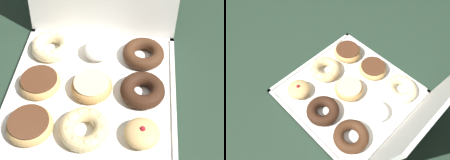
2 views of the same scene
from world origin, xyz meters
TOP-DOWN VIEW (x-y plane):
  - ground_plane at (0.00, 0.00)m, footprint 3.00×3.00m
  - donut_box at (0.00, 0.00)m, footprint 0.44×0.44m
  - chocolate_frosted_donut_0 at (-0.13, -0.13)m, footprint 0.11×0.11m
  - cruller_donut_1 at (0.00, -0.13)m, footprint 0.12×0.12m
  - jelly_filled_donut_2 at (0.14, -0.13)m, footprint 0.08×0.08m
  - chocolate_frosted_donut_3 at (-0.14, 0.00)m, footprint 0.11×0.11m
  - glazed_ring_donut_4 at (-0.00, 0.00)m, footprint 0.11×0.11m
  - chocolate_cake_ring_donut_5 at (0.13, -0.00)m, footprint 0.12×0.12m
  - cruller_donut_6 at (-0.14, 0.14)m, footprint 0.12×0.12m
  - powdered_filled_donut_7 at (0.00, 0.13)m, footprint 0.09×0.09m
  - chocolate_cake_ring_donut_8 at (0.13, 0.13)m, footprint 0.12×0.12m

SIDE VIEW (x-z plane):
  - ground_plane at x=0.00m, z-range 0.00..0.00m
  - donut_box at x=0.00m, z-range 0.00..0.01m
  - chocolate_cake_ring_donut_8 at x=0.13m, z-range 0.01..0.05m
  - chocolate_frosted_donut_3 at x=-0.14m, z-range 0.01..0.05m
  - chocolate_cake_ring_donut_5 at x=0.13m, z-range 0.01..0.05m
  - glazed_ring_donut_4 at x=0.00m, z-range 0.01..0.05m
  - cruller_donut_6 at x=-0.14m, z-range 0.01..0.05m
  - chocolate_frosted_donut_0 at x=-0.13m, z-range 0.01..0.05m
  - cruller_donut_1 at x=0.00m, z-range 0.01..0.05m
  - jelly_filled_donut_2 at x=0.14m, z-range 0.01..0.05m
  - powdered_filled_donut_7 at x=0.00m, z-range 0.01..0.05m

